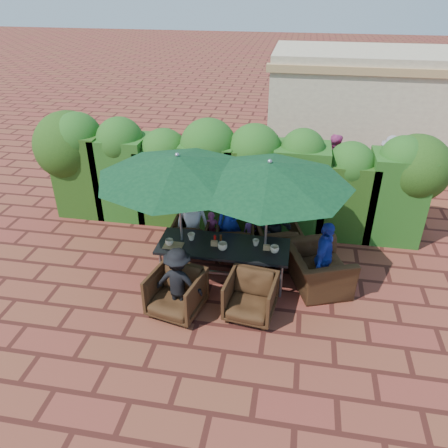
% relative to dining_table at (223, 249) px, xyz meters
% --- Properties ---
extents(ground, '(80.00, 80.00, 0.00)m').
position_rel_dining_table_xyz_m(ground, '(-0.21, -0.16, -0.68)').
color(ground, maroon).
rests_on(ground, ground).
extents(dining_table, '(2.40, 0.90, 0.75)m').
position_rel_dining_table_xyz_m(dining_table, '(0.00, 0.00, 0.00)').
color(dining_table, black).
rests_on(dining_table, ground).
extents(umbrella_left, '(2.86, 2.86, 2.46)m').
position_rel_dining_table_xyz_m(umbrella_left, '(-0.79, 0.06, 1.54)').
color(umbrella_left, gray).
rests_on(umbrella_left, ground).
extents(umbrella_right, '(2.83, 2.83, 2.46)m').
position_rel_dining_table_xyz_m(umbrella_right, '(0.76, 0.04, 1.54)').
color(umbrella_right, gray).
rests_on(umbrella_right, ground).
extents(chair_far_left, '(0.76, 0.72, 0.77)m').
position_rel_dining_table_xyz_m(chair_far_left, '(-0.82, 0.84, -0.29)').
color(chair_far_left, black).
rests_on(chair_far_left, ground).
extents(chair_far_mid, '(0.83, 0.79, 0.77)m').
position_rel_dining_table_xyz_m(chair_far_mid, '(0.10, 0.84, -0.29)').
color(chair_far_mid, black).
rests_on(chair_far_mid, ground).
extents(chair_far_right, '(1.01, 0.97, 0.84)m').
position_rel_dining_table_xyz_m(chair_far_right, '(0.94, 0.90, -0.25)').
color(chair_far_right, black).
rests_on(chair_far_right, ground).
extents(chair_near_left, '(0.99, 0.95, 0.86)m').
position_rel_dining_table_xyz_m(chair_near_left, '(-0.62, -1.04, -0.25)').
color(chair_near_left, black).
rests_on(chair_near_left, ground).
extents(chair_near_right, '(0.89, 0.85, 0.82)m').
position_rel_dining_table_xyz_m(chair_near_right, '(0.63, -0.91, -0.26)').
color(chair_near_right, black).
rests_on(chair_near_right, ground).
extents(chair_end_right, '(1.12, 1.36, 1.02)m').
position_rel_dining_table_xyz_m(chair_end_right, '(1.74, 0.08, -0.16)').
color(chair_end_right, black).
rests_on(chair_end_right, ground).
extents(adult_far_left, '(0.72, 0.51, 1.34)m').
position_rel_dining_table_xyz_m(adult_far_left, '(-0.79, 0.88, -0.01)').
color(adult_far_left, silver).
rests_on(adult_far_left, ground).
extents(adult_far_mid, '(0.63, 0.58, 1.42)m').
position_rel_dining_table_xyz_m(adult_far_mid, '(-0.04, 0.95, 0.03)').
color(adult_far_mid, '#1E32A3').
rests_on(adult_far_mid, ground).
extents(adult_far_right, '(0.70, 0.47, 1.38)m').
position_rel_dining_table_xyz_m(adult_far_right, '(0.87, 0.90, 0.01)').
color(adult_far_right, black).
rests_on(adult_far_right, ground).
extents(adult_near_left, '(0.83, 0.44, 1.25)m').
position_rel_dining_table_xyz_m(adult_near_left, '(-0.57, -1.04, -0.05)').
color(adult_near_left, black).
rests_on(adult_near_left, ground).
extents(adult_end_right, '(0.61, 0.90, 1.39)m').
position_rel_dining_table_xyz_m(adult_end_right, '(1.81, -0.01, 0.02)').
color(adult_end_right, '#1E32A3').
rests_on(adult_end_right, ground).
extents(child_left, '(0.35, 0.31, 0.85)m').
position_rel_dining_table_xyz_m(child_left, '(-0.41, 0.98, -0.25)').
color(child_left, '#C0448C').
rests_on(child_left, ground).
extents(child_right, '(0.31, 0.26, 0.81)m').
position_rel_dining_table_xyz_m(child_right, '(0.38, 1.04, -0.27)').
color(child_right, '#81489C').
rests_on(child_right, ground).
extents(pedestrian_a, '(1.50, 0.57, 1.59)m').
position_rel_dining_table_xyz_m(pedestrian_a, '(1.31, 3.91, 0.12)').
color(pedestrian_a, '#268D44').
rests_on(pedestrian_a, ground).
extents(pedestrian_b, '(0.76, 0.47, 1.59)m').
position_rel_dining_table_xyz_m(pedestrian_b, '(2.08, 4.21, 0.12)').
color(pedestrian_b, '#C0448C').
rests_on(pedestrian_b, ground).
extents(pedestrian_c, '(1.14, 1.02, 1.65)m').
position_rel_dining_table_xyz_m(pedestrian_c, '(3.48, 4.11, 0.15)').
color(pedestrian_c, gray).
rests_on(pedestrian_c, ground).
extents(cup_a, '(0.15, 0.15, 0.12)m').
position_rel_dining_table_xyz_m(cup_a, '(-0.97, -0.16, 0.13)').
color(cup_a, beige).
rests_on(cup_a, dining_table).
extents(cup_b, '(0.14, 0.14, 0.13)m').
position_rel_dining_table_xyz_m(cup_b, '(-0.62, 0.08, 0.14)').
color(cup_b, beige).
rests_on(cup_b, dining_table).
extents(cup_c, '(0.18, 0.18, 0.14)m').
position_rel_dining_table_xyz_m(cup_c, '(0.01, -0.15, 0.14)').
color(cup_c, beige).
rests_on(cup_c, dining_table).
extents(cup_d, '(0.12, 0.12, 0.12)m').
position_rel_dining_table_xyz_m(cup_d, '(0.58, 0.10, 0.13)').
color(cup_d, beige).
rests_on(cup_d, dining_table).
extents(cup_e, '(0.16, 0.16, 0.13)m').
position_rel_dining_table_xyz_m(cup_e, '(0.94, -0.07, 0.14)').
color(cup_e, beige).
rests_on(cup_e, dining_table).
extents(ketchup_bottle, '(0.04, 0.04, 0.17)m').
position_rel_dining_table_xyz_m(ketchup_bottle, '(-0.16, 0.04, 0.16)').
color(ketchup_bottle, '#B20C0A').
rests_on(ketchup_bottle, dining_table).
extents(sauce_bottle, '(0.04, 0.04, 0.17)m').
position_rel_dining_table_xyz_m(sauce_bottle, '(-0.06, 0.08, 0.16)').
color(sauce_bottle, '#4C230C').
rests_on(sauce_bottle, dining_table).
extents(serving_tray, '(0.35, 0.25, 0.02)m').
position_rel_dining_table_xyz_m(serving_tray, '(-0.89, -0.18, 0.08)').
color(serving_tray, '#977449').
rests_on(serving_tray, dining_table).
extents(number_block_left, '(0.12, 0.06, 0.10)m').
position_rel_dining_table_xyz_m(number_block_left, '(-0.16, -0.04, 0.12)').
color(number_block_left, tan).
rests_on(number_block_left, dining_table).
extents(number_block_right, '(0.12, 0.06, 0.10)m').
position_rel_dining_table_xyz_m(number_block_right, '(0.79, -0.01, 0.12)').
color(number_block_right, tan).
rests_on(number_block_right, dining_table).
extents(hedge_wall, '(9.10, 1.60, 2.44)m').
position_rel_dining_table_xyz_m(hedge_wall, '(-0.46, 2.16, 0.65)').
color(hedge_wall, black).
rests_on(hedge_wall, ground).
extents(building, '(6.20, 3.08, 3.20)m').
position_rel_dining_table_xyz_m(building, '(3.29, 6.84, 0.93)').
color(building, beige).
rests_on(building, ground).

